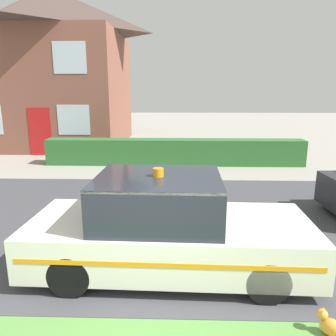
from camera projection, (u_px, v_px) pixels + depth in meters
name	position (u px, v px, depth m)	size (l,w,h in m)	color
road_strip	(156.00, 219.00, 7.38)	(28.00, 6.61, 0.01)	#424247
garden_hedge	(175.00, 152.00, 12.72)	(9.92, 0.73, 0.99)	#2D662D
police_car	(167.00, 228.00, 5.18)	(4.45, 1.90, 1.68)	black
cat	(329.00, 325.00, 3.88)	(0.30, 0.34, 0.32)	orange
house_left	(53.00, 68.00, 16.97)	(7.39, 6.97, 7.79)	brown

